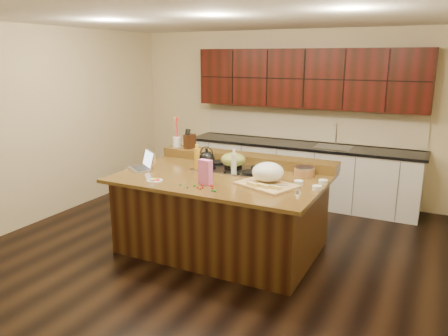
% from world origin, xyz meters
% --- Properties ---
extents(room, '(5.52, 5.02, 2.72)m').
position_xyz_m(room, '(0.00, 0.00, 1.35)').
color(room, black).
rests_on(room, ground).
extents(island, '(2.40, 1.60, 0.92)m').
position_xyz_m(island, '(0.00, 0.00, 0.46)').
color(island, black).
rests_on(island, ground).
extents(back_ledge, '(2.40, 0.30, 0.12)m').
position_xyz_m(back_ledge, '(0.00, 0.70, 0.98)').
color(back_ledge, black).
rests_on(back_ledge, island).
extents(cooktop, '(0.92, 0.52, 0.05)m').
position_xyz_m(cooktop, '(0.00, 0.30, 0.94)').
color(cooktop, gray).
rests_on(cooktop, island).
extents(back_counter, '(3.70, 0.66, 2.40)m').
position_xyz_m(back_counter, '(0.30, 2.23, 0.98)').
color(back_counter, silver).
rests_on(back_counter, ground).
extents(kettle, '(0.24, 0.24, 0.18)m').
position_xyz_m(kettle, '(-0.30, 0.17, 1.06)').
color(kettle, black).
rests_on(kettle, cooktop).
extents(green_bowl, '(0.38, 0.38, 0.17)m').
position_xyz_m(green_bowl, '(0.00, 0.30, 1.05)').
color(green_bowl, olive).
rests_on(green_bowl, cooktop).
extents(laptop, '(0.42, 0.41, 0.23)m').
position_xyz_m(laptop, '(-1.01, -0.16, 0.98)').
color(laptop, '#B7B7BC').
rests_on(laptop, island).
extents(oil_bottle, '(0.09, 0.09, 0.27)m').
position_xyz_m(oil_bottle, '(-0.39, 0.09, 1.06)').
color(oil_bottle, gold).
rests_on(oil_bottle, island).
extents(vinegar_bottle, '(0.08, 0.08, 0.25)m').
position_xyz_m(vinegar_bottle, '(0.10, 0.12, 1.04)').
color(vinegar_bottle, silver).
rests_on(vinegar_bottle, island).
extents(wooden_tray, '(0.72, 0.62, 0.24)m').
position_xyz_m(wooden_tray, '(0.61, -0.11, 1.03)').
color(wooden_tray, tan).
rests_on(wooden_tray, island).
extents(ramekin_a, '(0.10, 0.10, 0.04)m').
position_xyz_m(ramekin_a, '(0.92, 0.04, 0.94)').
color(ramekin_a, white).
rests_on(ramekin_a, island).
extents(ramekin_b, '(0.12, 0.12, 0.04)m').
position_xyz_m(ramekin_b, '(1.15, 0.19, 0.94)').
color(ramekin_b, white).
rests_on(ramekin_b, island).
extents(ramekin_c, '(0.10, 0.10, 0.04)m').
position_xyz_m(ramekin_c, '(1.15, -0.06, 0.94)').
color(ramekin_c, white).
rests_on(ramekin_c, island).
extents(strainer_bowl, '(0.30, 0.30, 0.09)m').
position_xyz_m(strainer_bowl, '(0.87, 0.43, 0.97)').
color(strainer_bowl, '#996B3F').
rests_on(strainer_bowl, island).
extents(kitchen_timer, '(0.10, 0.10, 0.07)m').
position_xyz_m(kitchen_timer, '(1.01, -0.27, 0.96)').
color(kitchen_timer, silver).
rests_on(kitchen_timer, island).
extents(pink_bag, '(0.16, 0.10, 0.27)m').
position_xyz_m(pink_bag, '(-0.00, -0.40, 1.06)').
color(pink_bag, pink).
rests_on(pink_bag, island).
extents(candy_plate, '(0.22, 0.22, 0.01)m').
position_xyz_m(candy_plate, '(-0.57, -0.55, 0.93)').
color(candy_plate, white).
rests_on(candy_plate, island).
extents(package_box, '(0.11, 0.09, 0.13)m').
position_xyz_m(package_box, '(-1.06, 0.06, 0.98)').
color(package_box, '#F0A955').
rests_on(package_box, island).
extents(utensil_crock, '(0.13, 0.13, 0.14)m').
position_xyz_m(utensil_crock, '(-1.07, 0.70, 1.11)').
color(utensil_crock, white).
rests_on(utensil_crock, back_ledge).
extents(knife_block, '(0.13, 0.18, 0.19)m').
position_xyz_m(knife_block, '(-0.86, 0.70, 1.14)').
color(knife_block, black).
rests_on(knife_block, back_ledge).
extents(gumdrop_0, '(0.02, 0.02, 0.02)m').
position_xyz_m(gumdrop_0, '(0.09, -0.45, 0.93)').
color(gumdrop_0, red).
rests_on(gumdrop_0, island).
extents(gumdrop_1, '(0.02, 0.02, 0.02)m').
position_xyz_m(gumdrop_1, '(0.23, -0.61, 0.93)').
color(gumdrop_1, '#198C26').
rests_on(gumdrop_1, island).
extents(gumdrop_2, '(0.02, 0.02, 0.02)m').
position_xyz_m(gumdrop_2, '(0.05, -0.56, 0.93)').
color(gumdrop_2, red).
rests_on(gumdrop_2, island).
extents(gumdrop_3, '(0.02, 0.02, 0.02)m').
position_xyz_m(gumdrop_3, '(-0.22, -0.57, 0.93)').
color(gumdrop_3, '#198C26').
rests_on(gumdrop_3, island).
extents(gumdrop_4, '(0.02, 0.02, 0.02)m').
position_xyz_m(gumdrop_4, '(0.00, -0.58, 0.93)').
color(gumdrop_4, red).
rests_on(gumdrop_4, island).
extents(gumdrop_5, '(0.02, 0.02, 0.02)m').
position_xyz_m(gumdrop_5, '(-0.10, -0.61, 0.93)').
color(gumdrop_5, '#198C26').
rests_on(gumdrop_5, island).
extents(gumdrop_6, '(0.02, 0.02, 0.02)m').
position_xyz_m(gumdrop_6, '(0.05, -0.60, 0.93)').
color(gumdrop_6, red).
rests_on(gumdrop_6, island).
extents(gumdrop_7, '(0.02, 0.02, 0.02)m').
position_xyz_m(gumdrop_7, '(0.18, -0.60, 0.93)').
color(gumdrop_7, '#198C26').
rests_on(gumdrop_7, island).
extents(gumdrop_8, '(0.02, 0.02, 0.02)m').
position_xyz_m(gumdrop_8, '(0.12, -0.46, 0.93)').
color(gumdrop_8, red).
rests_on(gumdrop_8, island).
extents(gumdrop_9, '(0.02, 0.02, 0.02)m').
position_xyz_m(gumdrop_9, '(-0.07, -0.53, 0.93)').
color(gumdrop_9, '#198C26').
rests_on(gumdrop_9, island).
extents(gumdrop_10, '(0.02, 0.02, 0.02)m').
position_xyz_m(gumdrop_10, '(0.01, -0.49, 0.93)').
color(gumdrop_10, red).
rests_on(gumdrop_10, island).
extents(gumdrop_11, '(0.02, 0.02, 0.02)m').
position_xyz_m(gumdrop_11, '(0.20, -0.60, 0.93)').
color(gumdrop_11, '#198C26').
rests_on(gumdrop_11, island).
extents(gumdrop_12, '(0.02, 0.02, 0.02)m').
position_xyz_m(gumdrop_12, '(0.15, -0.53, 0.93)').
color(gumdrop_12, red).
rests_on(gumdrop_12, island).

